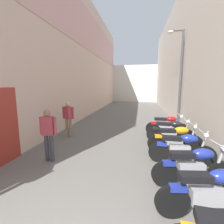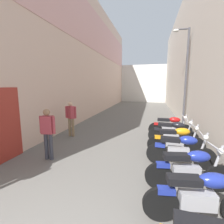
# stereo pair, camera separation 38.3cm
# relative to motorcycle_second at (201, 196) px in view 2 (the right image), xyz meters

# --- Properties ---
(ground_plane) EXTENTS (38.89, 38.89, 0.00)m
(ground_plane) POSITION_rel_motorcycle_second_xyz_m (-2.06, 7.29, -0.50)
(ground_plane) COLOR #66635E
(building_left) EXTENTS (0.45, 22.89, 8.60)m
(building_left) POSITION_rel_motorcycle_second_xyz_m (-5.26, 9.26, 3.85)
(building_left) COLOR beige
(building_left) RESTS_ON ground
(building_right) EXTENTS (0.45, 22.89, 7.95)m
(building_right) POSITION_rel_motorcycle_second_xyz_m (1.14, 9.29, 3.47)
(building_right) COLOR beige
(building_right) RESTS_ON ground
(building_far_end) EXTENTS (9.01, 2.00, 5.06)m
(building_far_end) POSITION_rel_motorcycle_second_xyz_m (-2.06, 21.73, 2.03)
(building_far_end) COLOR silver
(building_far_end) RESTS_ON ground
(motorcycle_second) EXTENTS (1.84, 0.58, 1.04)m
(motorcycle_second) POSITION_rel_motorcycle_second_xyz_m (0.00, 0.00, 0.00)
(motorcycle_second) COLOR black
(motorcycle_second) RESTS_ON ground
(motorcycle_third) EXTENTS (1.84, 0.58, 1.04)m
(motorcycle_third) POSITION_rel_motorcycle_second_xyz_m (-0.00, 0.92, 0.00)
(motorcycle_third) COLOR black
(motorcycle_third) RESTS_ON ground
(motorcycle_fourth) EXTENTS (1.85, 0.58, 1.04)m
(motorcycle_fourth) POSITION_rel_motorcycle_second_xyz_m (0.00, 2.03, 0.00)
(motorcycle_fourth) COLOR black
(motorcycle_fourth) RESTS_ON ground
(motorcycle_fifth) EXTENTS (1.85, 0.58, 1.04)m
(motorcycle_fifth) POSITION_rel_motorcycle_second_xyz_m (0.00, 2.90, 0.00)
(motorcycle_fifth) COLOR black
(motorcycle_fifth) RESTS_ON ground
(motorcycle_sixth) EXTENTS (1.84, 0.58, 1.04)m
(motorcycle_sixth) POSITION_rel_motorcycle_second_xyz_m (-0.00, 3.84, 0.00)
(motorcycle_sixth) COLOR black
(motorcycle_sixth) RESTS_ON ground
(motorcycle_seventh) EXTENTS (1.85, 0.58, 1.04)m
(motorcycle_seventh) POSITION_rel_motorcycle_second_xyz_m (0.00, 4.83, 0.00)
(motorcycle_seventh) COLOR black
(motorcycle_seventh) RESTS_ON ground
(pedestrian_mid_alley) EXTENTS (0.52, 0.24, 1.57)m
(pedestrian_mid_alley) POSITION_rel_motorcycle_second_xyz_m (-3.86, 1.58, 0.42)
(pedestrian_mid_alley) COLOR #383842
(pedestrian_mid_alley) RESTS_ON ground
(pedestrian_further_down) EXTENTS (0.52, 0.35, 1.57)m
(pedestrian_further_down) POSITION_rel_motorcycle_second_xyz_m (-4.29, 3.91, 0.42)
(pedestrian_further_down) COLOR #8C7251
(pedestrian_further_down) RESTS_ON ground
(street_lamp) EXTENTS (0.79, 0.18, 5.00)m
(street_lamp) POSITION_rel_motorcycle_second_xyz_m (0.70, 6.37, 2.40)
(street_lamp) COLOR #47474C
(street_lamp) RESTS_ON ground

